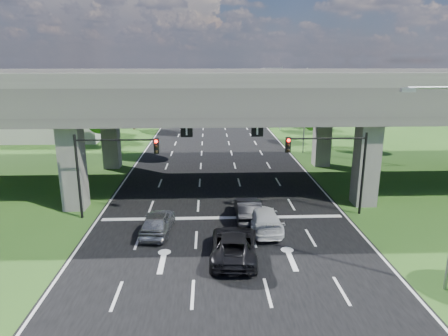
{
  "coord_description": "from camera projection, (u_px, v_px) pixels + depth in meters",
  "views": [
    {
      "loc": [
        -0.98,
        -22.86,
        10.8
      ],
      "look_at": [
        0.22,
        7.08,
        2.73
      ],
      "focal_mm": 32.0,
      "sensor_mm": 36.0,
      "label": 1
    }
  ],
  "objects": [
    {
      "name": "warehouse",
      "position": [
        34.0,
        124.0,
        57.14
      ],
      "size": [
        20.0,
        10.0,
        4.0
      ],
      "primitive_type": "cube",
      "color": "#9E9E99",
      "rests_on": "ground"
    },
    {
      "name": "tree_left_far",
      "position": [
        133.0,
        97.0,
        63.58
      ],
      "size": [
        4.8,
        4.8,
        8.32
      ],
      "color": "black",
      "rests_on": "ground"
    },
    {
      "name": "streetlight_beyond",
      "position": [
        279.0,
        93.0,
        62.36
      ],
      "size": [
        3.38,
        0.25,
        10.0
      ],
      "color": "gray",
      "rests_on": "ground"
    },
    {
      "name": "road",
      "position": [
        220.0,
        189.0,
        34.54
      ],
      "size": [
        18.0,
        120.0,
        0.03
      ],
      "primitive_type": "cube",
      "color": "black",
      "rests_on": "ground"
    },
    {
      "name": "car_silver",
      "position": [
        158.0,
        222.0,
        25.61
      ],
      "size": [
        2.12,
        4.55,
        1.51
      ],
      "primitive_type": "imported",
      "rotation": [
        0.0,
        0.0,
        3.06
      ],
      "color": "#919498",
      "rests_on": "road"
    },
    {
      "name": "overpass",
      "position": [
        219.0,
        95.0,
        34.41
      ],
      "size": [
        80.0,
        15.0,
        10.0
      ],
      "color": "#3A3835",
      "rests_on": "ground"
    },
    {
      "name": "car_white",
      "position": [
        263.0,
        219.0,
        26.19
      ],
      "size": [
        2.24,
        5.15,
        1.47
      ],
      "primitive_type": "imported",
      "rotation": [
        0.0,
        0.0,
        3.18
      ],
      "color": "silver",
      "rests_on": "road"
    },
    {
      "name": "signal_left",
      "position": [
        109.0,
        161.0,
        27.31
      ],
      "size": [
        5.76,
        0.54,
        6.0
      ],
      "color": "black",
      "rests_on": "ground"
    },
    {
      "name": "tree_left_mid",
      "position": [
        94.0,
        110.0,
        55.96
      ],
      "size": [
        3.91,
        3.9,
        6.76
      ],
      "color": "black",
      "rests_on": "ground"
    },
    {
      "name": "ground",
      "position": [
        225.0,
        240.0,
        24.9
      ],
      "size": [
        160.0,
        160.0,
        0.0
      ],
      "primitive_type": "plane",
      "color": "#284E19",
      "rests_on": "ground"
    },
    {
      "name": "streetlight_far",
      "position": [
        302.0,
        104.0,
        46.92
      ],
      "size": [
        3.38,
        0.25,
        10.0
      ],
      "color": "gray",
      "rests_on": "ground"
    },
    {
      "name": "car_trailing",
      "position": [
        234.0,
        245.0,
        22.42
      ],
      "size": [
        2.88,
        5.59,
        1.51
      ],
      "primitive_type": "imported",
      "rotation": [
        0.0,
        0.0,
        3.07
      ],
      "color": "black",
      "rests_on": "road"
    },
    {
      "name": "car_dark",
      "position": [
        248.0,
        210.0,
        27.65
      ],
      "size": [
        1.65,
        4.7,
        1.55
      ],
      "primitive_type": "imported",
      "rotation": [
        0.0,
        0.0,
        3.14
      ],
      "color": "black",
      "rests_on": "road"
    },
    {
      "name": "tree_right_far",
      "position": [
        286.0,
        98.0,
        66.56
      ],
      "size": [
        4.5,
        4.5,
        7.8
      ],
      "color": "black",
      "rests_on": "ground"
    },
    {
      "name": "tree_right_near",
      "position": [
        317.0,
        111.0,
        51.25
      ],
      "size": [
        4.2,
        4.2,
        7.28
      ],
      "color": "black",
      "rests_on": "ground"
    },
    {
      "name": "signal_right",
      "position": [
        334.0,
        158.0,
        27.92
      ],
      "size": [
        5.76,
        0.54,
        6.0
      ],
      "color": "black",
      "rests_on": "ground"
    },
    {
      "name": "tree_right_mid",
      "position": [
        323.0,
        107.0,
        59.17
      ],
      "size": [
        3.91,
        3.9,
        6.76
      ],
      "color": "black",
      "rests_on": "ground"
    },
    {
      "name": "tree_left_near",
      "position": [
        101.0,
        112.0,
        48.19
      ],
      "size": [
        4.5,
        4.5,
        7.8
      ],
      "color": "black",
      "rests_on": "ground"
    }
  ]
}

